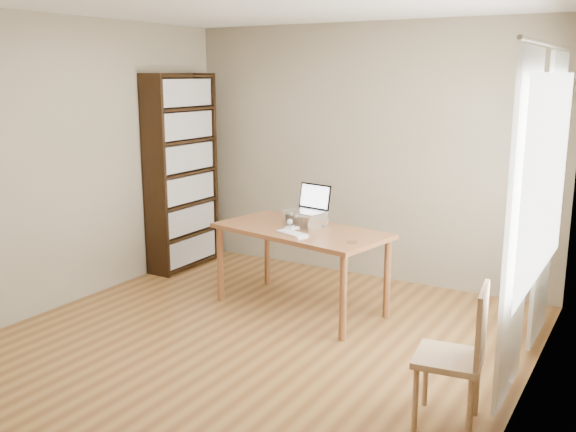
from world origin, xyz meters
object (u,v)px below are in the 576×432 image
(keyboard, at_px, (292,233))
(chair, at_px, (460,352))
(desk, at_px, (301,238))
(cat, at_px, (307,218))
(bookshelf, at_px, (182,172))
(laptop, at_px, (309,205))

(keyboard, xyz_separation_m, chair, (1.76, -1.03, -0.28))
(desk, xyz_separation_m, chair, (1.79, -1.25, -0.19))
(keyboard, bearing_deg, cat, 114.45)
(keyboard, bearing_deg, bookshelf, 176.18)
(cat, height_order, chair, cat)
(laptop, bearing_deg, chair, -27.35)
(desk, distance_m, cat, 0.19)
(laptop, xyz_separation_m, keyboard, (0.03, -0.36, -0.18))
(bookshelf, distance_m, keyboard, 1.98)
(keyboard, relative_size, cat, 0.66)
(bookshelf, bearing_deg, desk, -16.54)
(bookshelf, bearing_deg, chair, -26.52)
(keyboard, bearing_deg, chair, -11.80)
(bookshelf, relative_size, laptop, 5.58)
(laptop, bearing_deg, bookshelf, 178.19)
(desk, bearing_deg, keyboard, -70.74)
(laptop, bearing_deg, keyboard, -74.12)
(desk, bearing_deg, laptop, 100.50)
(laptop, bearing_deg, desk, -79.50)
(chair, bearing_deg, cat, 135.06)
(bookshelf, distance_m, cat, 1.84)
(desk, bearing_deg, cat, 100.42)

